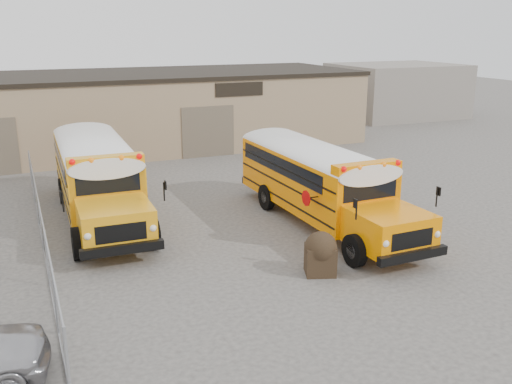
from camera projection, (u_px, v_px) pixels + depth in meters
name	position (u px, v px, depth m)	size (l,w,h in m)	color
ground	(237.00, 256.00, 19.29)	(120.00, 120.00, 0.00)	#494643
warehouse	(123.00, 110.00, 36.29)	(30.20, 10.20, 4.67)	#947A5B
chainlink_fence	(41.00, 227.00, 19.43)	(0.07, 18.07, 1.81)	#999CA1
distant_building_right	(396.00, 90.00, 48.91)	(10.00, 8.00, 4.40)	gray
school_bus_left	(81.00, 142.00, 28.92)	(3.04, 10.98, 3.20)	orange
school_bus_right	(252.00, 147.00, 27.92)	(3.25, 10.65, 3.10)	#FF8700
tarp_bundle	(321.00, 253.00, 17.75)	(1.16, 1.10, 1.39)	black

